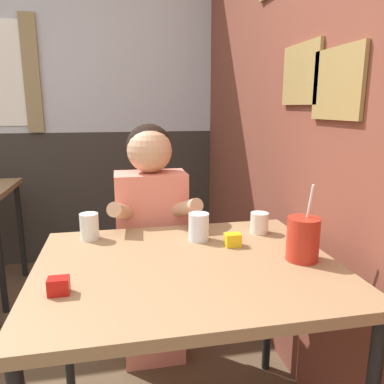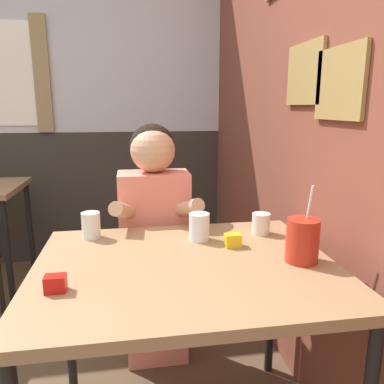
{
  "view_description": "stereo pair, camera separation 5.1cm",
  "coord_description": "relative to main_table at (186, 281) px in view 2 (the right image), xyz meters",
  "views": [
    {
      "loc": [
        0.52,
        -0.92,
        1.3
      ],
      "look_at": [
        0.79,
        0.43,
        0.99
      ],
      "focal_mm": 35.0,
      "sensor_mm": 36.0,
      "label": 1
    },
    {
      "loc": [
        0.57,
        -0.93,
        1.3
      ],
      "look_at": [
        0.79,
        0.43,
        0.99
      ],
      "focal_mm": 35.0,
      "sensor_mm": 36.0,
      "label": 2
    }
  ],
  "objects": [
    {
      "name": "glass_far_side",
      "position": [
        0.36,
        0.25,
        0.11
      ],
      "size": [
        0.08,
        0.08,
        0.09
      ],
      "color": "silver",
      "rests_on": "main_table"
    },
    {
      "name": "person_seated",
      "position": [
        -0.07,
        0.58,
        -0.05
      ],
      "size": [
        0.42,
        0.41,
        1.23
      ],
      "color": "#EA7F6B",
      "rests_on": "ground_plane"
    },
    {
      "name": "condiment_ketchup",
      "position": [
        -0.4,
        -0.15,
        0.09
      ],
      "size": [
        0.06,
        0.04,
        0.05
      ],
      "color": "#B7140F",
      "rests_on": "main_table"
    },
    {
      "name": "cocktail_pitcher",
      "position": [
        0.4,
        -0.05,
        0.15
      ],
      "size": [
        0.11,
        0.11,
        0.27
      ],
      "color": "#B22819",
      "rests_on": "main_table"
    },
    {
      "name": "brick_wall_right",
      "position": [
        0.61,
        0.87,
        0.64
      ],
      "size": [
        0.08,
        4.28,
        2.7
      ],
      "color": "brown",
      "rests_on": "ground_plane"
    },
    {
      "name": "main_table",
      "position": [
        0.0,
        0.0,
        0.0
      ],
      "size": [
        1.03,
        0.83,
        0.78
      ],
      "color": "#93704C",
      "rests_on": "ground_plane"
    },
    {
      "name": "condiment_mustard",
      "position": [
        0.2,
        0.12,
        0.09
      ],
      "size": [
        0.06,
        0.04,
        0.05
      ],
      "color": "yellow",
      "rests_on": "main_table"
    },
    {
      "name": "glass_near_pitcher",
      "position": [
        0.09,
        0.21,
        0.13
      ],
      "size": [
        0.08,
        0.08,
        0.11
      ],
      "color": "silver",
      "rests_on": "main_table"
    },
    {
      "name": "back_wall",
      "position": [
        -0.75,
        2.04,
        0.65
      ],
      "size": [
        5.65,
        0.09,
        2.7
      ],
      "color": "silver",
      "rests_on": "ground_plane"
    },
    {
      "name": "glass_center",
      "position": [
        -0.34,
        0.31,
        0.12
      ],
      "size": [
        0.08,
        0.08,
        0.11
      ],
      "color": "silver",
      "rests_on": "main_table"
    }
  ]
}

